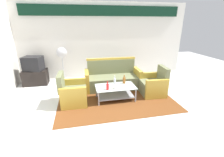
% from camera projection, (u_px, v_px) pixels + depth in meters
% --- Properties ---
extents(ground_plane, '(14.00, 14.00, 0.00)m').
position_uv_depth(ground_plane, '(127.00, 115.00, 3.68)').
color(ground_plane, white).
extents(wall_back, '(6.52, 0.19, 2.80)m').
position_uv_depth(wall_back, '(105.00, 39.00, 5.97)').
color(wall_back, silver).
rests_on(wall_back, ground).
extents(rug, '(3.21, 2.27, 0.01)m').
position_uv_depth(rug, '(115.00, 98.00, 4.52)').
color(rug, brown).
rests_on(rug, ground).
extents(couch, '(1.82, 0.78, 0.96)m').
position_uv_depth(couch, '(113.00, 79.00, 5.11)').
color(couch, '#6B704C').
rests_on(couch, rug).
extents(armchair_left, '(0.72, 0.78, 0.85)m').
position_uv_depth(armchair_left, '(73.00, 93.00, 4.14)').
color(armchair_left, '#6B704C').
rests_on(armchair_left, rug).
extents(armchair_right, '(0.74, 0.80, 0.85)m').
position_uv_depth(armchair_right, '(153.00, 85.00, 4.67)').
color(armchair_right, '#6B704C').
rests_on(armchair_right, rug).
extents(coffee_table, '(1.10, 0.60, 0.40)m').
position_uv_depth(coffee_table, '(115.00, 91.00, 4.33)').
color(coffee_table, silver).
rests_on(coffee_table, rug).
extents(bottle_brown, '(0.08, 0.08, 0.25)m').
position_uv_depth(bottle_brown, '(124.00, 80.00, 4.47)').
color(bottle_brown, brown).
rests_on(bottle_brown, coffee_table).
extents(bottle_red, '(0.07, 0.07, 0.23)m').
position_uv_depth(bottle_red, '(108.00, 87.00, 4.05)').
color(bottle_red, red).
rests_on(bottle_red, coffee_table).
extents(bottle_clear, '(0.06, 0.06, 0.26)m').
position_uv_depth(bottle_clear, '(115.00, 81.00, 4.41)').
color(bottle_clear, silver).
rests_on(bottle_clear, coffee_table).
extents(cup, '(0.08, 0.08, 0.10)m').
position_uv_depth(cup, '(115.00, 87.00, 4.14)').
color(cup, silver).
rests_on(cup, coffee_table).
extents(tv_stand, '(0.80, 0.50, 0.52)m').
position_uv_depth(tv_stand, '(36.00, 77.00, 5.42)').
color(tv_stand, black).
rests_on(tv_stand, ground).
extents(television, '(0.69, 0.58, 0.48)m').
position_uv_depth(television, '(33.00, 63.00, 5.25)').
color(television, black).
rests_on(television, tv_stand).
extents(pedestal_fan, '(0.36, 0.36, 1.27)m').
position_uv_depth(pedestal_fan, '(62.00, 55.00, 5.40)').
color(pedestal_fan, '#2D2D33').
rests_on(pedestal_fan, ground).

